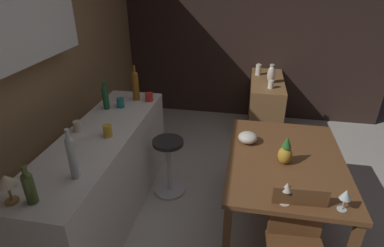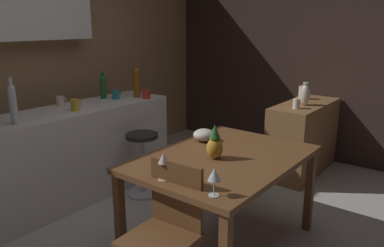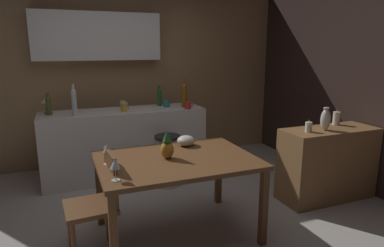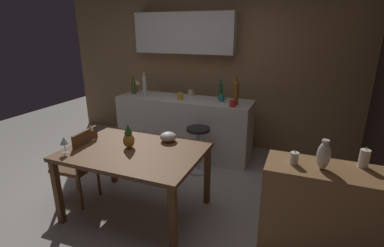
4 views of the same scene
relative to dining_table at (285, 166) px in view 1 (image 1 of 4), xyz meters
name	(u,v)px [view 1 (image 1 of 4)]	position (x,y,z in m)	size (l,w,h in m)	color
ground_plane	(250,224)	(-0.08, 0.25, -0.66)	(9.00, 9.00, 0.00)	#B7B2A8
wall_kitchen_back	(17,73)	(-0.14, 2.32, 0.75)	(5.20, 0.33, 2.60)	#9E7A51
wall_side_right	(240,35)	(2.47, 0.55, 0.64)	(0.10, 4.40, 2.60)	#33231E
dining_table	(285,166)	(0.00, 0.00, 0.00)	(1.38, 0.99, 0.74)	brown
kitchen_counter	(104,176)	(-0.16, 1.65, -0.21)	(2.10, 0.60, 0.90)	silver
sideboard_cabinet	(265,107)	(1.85, 0.11, -0.25)	(1.10, 0.44, 0.82)	olive
chair_near_window	(296,244)	(-0.70, -0.05, -0.18)	(0.42, 0.42, 0.88)	brown
bar_stool	(169,165)	(0.27, 1.13, -0.32)	(0.34, 0.34, 0.64)	#262323
wine_glass_left	(287,188)	(-0.59, 0.06, 0.21)	(0.07, 0.07, 0.18)	silver
wine_glass_right	(346,195)	(-0.58, -0.32, 0.20)	(0.08, 0.08, 0.17)	silver
pineapple_centerpiece	(285,152)	(-0.08, 0.03, 0.19)	(0.12, 0.12, 0.26)	gold
fruit_bowl	(248,138)	(0.22, 0.34, 0.13)	(0.18, 0.18, 0.10)	beige
wine_bottle_olive	(29,186)	(-1.06, 1.65, 0.36)	(0.07, 0.07, 0.27)	#475623
wine_bottle_green	(105,96)	(0.37, 1.80, 0.38)	(0.06, 0.06, 0.29)	#1E592D
wine_bottle_clear	(72,156)	(-0.77, 1.52, 0.42)	(0.06, 0.06, 0.38)	silver
wine_bottle_amber	(135,85)	(0.66, 1.58, 0.42)	(0.07, 0.07, 0.39)	#8C5114
cup_red	(149,97)	(0.66, 1.43, 0.28)	(0.12, 0.09, 0.09)	red
cup_mustard	(108,131)	(-0.18, 1.54, 0.29)	(0.11, 0.08, 0.11)	gold
cup_teal	(120,103)	(0.43, 1.67, 0.29)	(0.11, 0.08, 0.10)	teal
cup_cream	(78,126)	(-0.13, 1.85, 0.29)	(0.11, 0.07, 0.10)	beige
counter_lamp	(6,182)	(-1.08, 1.78, 0.39)	(0.13, 0.13, 0.21)	#A58447
pillar_candle_tall	(271,84)	(1.52, 0.08, 0.21)	(0.07, 0.07, 0.13)	white
pillar_candle_short	(258,70)	(2.06, 0.24, 0.23)	(0.08, 0.08, 0.18)	white
vase_ceramic_ivory	(271,74)	(1.74, 0.08, 0.28)	(0.11, 0.11, 0.25)	beige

